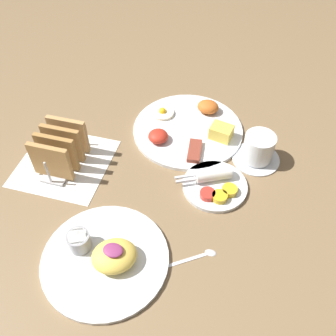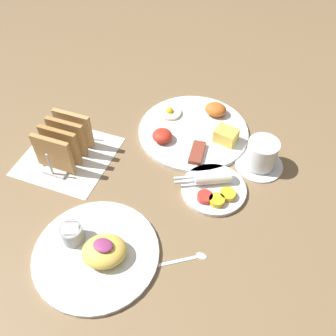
{
  "view_description": "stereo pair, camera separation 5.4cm",
  "coord_description": "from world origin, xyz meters",
  "px_view_note": "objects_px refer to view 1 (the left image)",
  "views": [
    {
      "loc": [
        0.2,
        -0.53,
        0.7
      ],
      "look_at": [
        0.04,
        0.04,
        0.03
      ],
      "focal_mm": 40.0,
      "sensor_mm": 36.0,
      "label": 1
    },
    {
      "loc": [
        0.25,
        -0.51,
        0.7
      ],
      "look_at": [
        0.04,
        0.04,
        0.03
      ],
      "focal_mm": 40.0,
      "sensor_mm": 36.0,
      "label": 2
    }
  ],
  "objects_px": {
    "plate_breakfast": "(189,128)",
    "toast_rack": "(60,149)",
    "plate_foreground": "(105,257)",
    "coffee_cup": "(258,149)",
    "plate_condiments": "(215,184)"
  },
  "relations": [
    {
      "from": "plate_breakfast",
      "to": "toast_rack",
      "type": "relative_size",
      "value": 2.01
    },
    {
      "from": "toast_rack",
      "to": "plate_foreground",
      "type": "bearing_deg",
      "value": -48.3
    },
    {
      "from": "plate_foreground",
      "to": "coffee_cup",
      "type": "xyz_separation_m",
      "value": [
        0.26,
        0.36,
        0.02
      ]
    },
    {
      "from": "plate_condiments",
      "to": "coffee_cup",
      "type": "bearing_deg",
      "value": 54.26
    },
    {
      "from": "plate_breakfast",
      "to": "coffee_cup",
      "type": "height_order",
      "value": "coffee_cup"
    },
    {
      "from": "plate_condiments",
      "to": "toast_rack",
      "type": "height_order",
      "value": "toast_rack"
    },
    {
      "from": "plate_breakfast",
      "to": "toast_rack",
      "type": "bearing_deg",
      "value": -144.27
    },
    {
      "from": "toast_rack",
      "to": "coffee_cup",
      "type": "xyz_separation_m",
      "value": [
        0.46,
        0.14,
        -0.02
      ]
    },
    {
      "from": "plate_breakfast",
      "to": "plate_condiments",
      "type": "bearing_deg",
      "value": -59.86
    },
    {
      "from": "coffee_cup",
      "to": "plate_condiments",
      "type": "bearing_deg",
      "value": -125.74
    },
    {
      "from": "plate_condiments",
      "to": "coffee_cup",
      "type": "height_order",
      "value": "coffee_cup"
    },
    {
      "from": "plate_foreground",
      "to": "coffee_cup",
      "type": "relative_size",
      "value": 2.17
    },
    {
      "from": "plate_breakfast",
      "to": "plate_condiments",
      "type": "relative_size",
      "value": 1.73
    },
    {
      "from": "plate_foreground",
      "to": "toast_rack",
      "type": "height_order",
      "value": "toast_rack"
    },
    {
      "from": "plate_breakfast",
      "to": "coffee_cup",
      "type": "bearing_deg",
      "value": -17.37
    }
  ]
}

